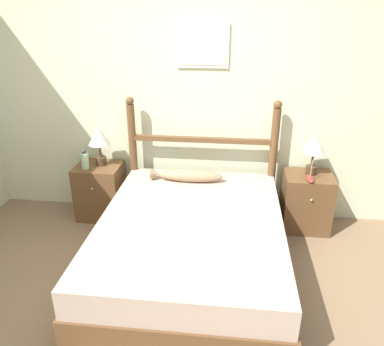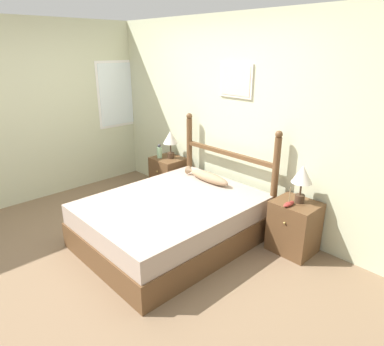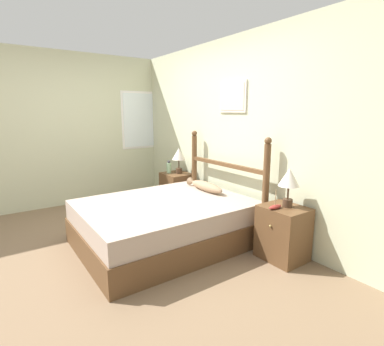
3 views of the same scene
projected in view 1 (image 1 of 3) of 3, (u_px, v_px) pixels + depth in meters
ground_plane at (152, 322)px, 2.73m from camera, size 16.00×16.00×0.00m
wall_back at (182, 97)px, 3.78m from camera, size 6.40×0.08×2.55m
bed at (191, 245)px, 3.17m from camera, size 1.52×1.98×0.53m
headboard at (202, 156)px, 3.85m from camera, size 1.53×0.08×1.30m
nightstand_left at (101, 191)px, 4.03m from camera, size 0.47×0.43×0.59m
nightstand_right at (306, 201)px, 3.81m from camera, size 0.47×0.43×0.59m
table_lamp_left at (99, 138)px, 3.82m from camera, size 0.22×0.22×0.42m
table_lamp_right at (314, 146)px, 3.59m from camera, size 0.22×0.22×0.42m
bottle at (85, 160)px, 3.81m from camera, size 0.08×0.08×0.21m
model_boat at (310, 178)px, 3.56m from camera, size 0.06×0.18×0.21m
fish_pillow at (187, 175)px, 3.68m from camera, size 0.71×0.14×0.13m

